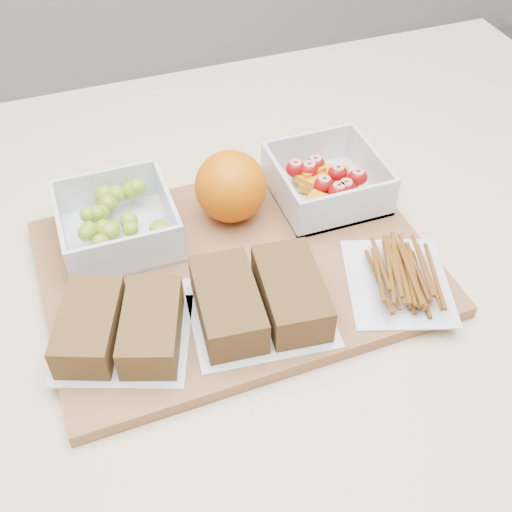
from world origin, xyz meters
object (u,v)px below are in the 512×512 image
object	(u,v)px
pretzel_bag	(399,274)
sandwich_bag_center	(260,299)
grape_container	(118,222)
sandwich_bag_left	(121,327)
cutting_board	(238,267)
orange	(231,187)
fruit_container	(326,182)

from	to	relation	value
pretzel_bag	sandwich_bag_center	bearing A→B (deg)	176.15
grape_container	sandwich_bag_left	xyz separation A→B (m)	(-0.03, -0.15, -0.00)
grape_container	sandwich_bag_left	distance (m)	0.15
cutting_board	orange	distance (m)	0.10
fruit_container	pretzel_bag	size ratio (longest dim) A/B	0.80
sandwich_bag_center	fruit_container	bearing A→B (deg)	46.99
orange	pretzel_bag	size ratio (longest dim) A/B	0.54
grape_container	orange	xyz separation A→B (m)	(0.13, -0.01, 0.02)
pretzel_bag	fruit_container	bearing A→B (deg)	95.05
cutting_board	orange	world-z (taller)	orange
cutting_board	pretzel_bag	size ratio (longest dim) A/B	2.70
fruit_container	sandwich_bag_center	size ratio (longest dim) A/B	0.80
cutting_board	sandwich_bag_center	distance (m)	0.08
fruit_container	sandwich_bag_center	world-z (taller)	fruit_container
cutting_board	fruit_container	size ratio (longest dim) A/B	3.38
grape_container	sandwich_bag_left	bearing A→B (deg)	-99.99
sandwich_bag_left	grape_container	bearing A→B (deg)	80.01
cutting_board	pretzel_bag	world-z (taller)	pretzel_bag
orange	sandwich_bag_center	xyz separation A→B (m)	(-0.02, -0.15, -0.02)
orange	pretzel_bag	world-z (taller)	orange
grape_container	cutting_board	bearing A→B (deg)	-36.50
sandwich_bag_center	sandwich_bag_left	bearing A→B (deg)	174.66
sandwich_bag_left	pretzel_bag	size ratio (longest dim) A/B	1.03
sandwich_bag_left	sandwich_bag_center	bearing A→B (deg)	-5.34
sandwich_bag_center	cutting_board	bearing A→B (deg)	88.89
orange	pretzel_bag	xyz separation A→B (m)	(0.13, -0.17, -0.03)
fruit_container	orange	bearing A→B (deg)	177.21
pretzel_bag	orange	bearing A→B (deg)	128.82
cutting_board	pretzel_bag	xyz separation A→B (m)	(0.15, -0.09, 0.02)
grape_container	sandwich_bag_left	world-z (taller)	grape_container
cutting_board	grape_container	distance (m)	0.15
fruit_container	orange	size ratio (longest dim) A/B	1.49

